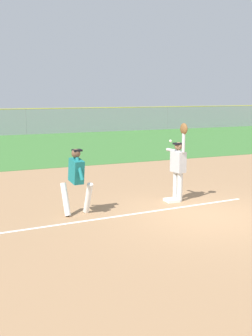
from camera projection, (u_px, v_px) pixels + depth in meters
ground_plane at (207, 216)px, 10.99m from camera, size 74.63×74.63×0.00m
outfield_grass at (51, 146)px, 25.65m from camera, size 48.68×15.35×0.01m
chalk_foul_line at (42, 227)px, 10.08m from camera, size 11.98×0.82×0.01m
first_base at (172, 200)px, 12.47m from camera, size 0.39×0.39×0.08m
fielder at (179, 163)px, 12.38m from camera, size 0.32×0.90×2.28m
runner at (76, 177)px, 10.95m from camera, size 0.77×0.85×1.72m
baseball at (170, 141)px, 12.14m from camera, size 0.07×0.07×0.07m
outfield_fence at (26, 122)px, 32.40m from camera, size 48.76×0.08×1.98m
parked_car_white at (0, 124)px, 34.73m from camera, size 4.47×2.25×1.25m
parked_car_tan at (68, 122)px, 36.96m from camera, size 4.55×2.41×1.25m
parked_car_silver at (129, 120)px, 39.77m from camera, size 4.56×2.43×1.25m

